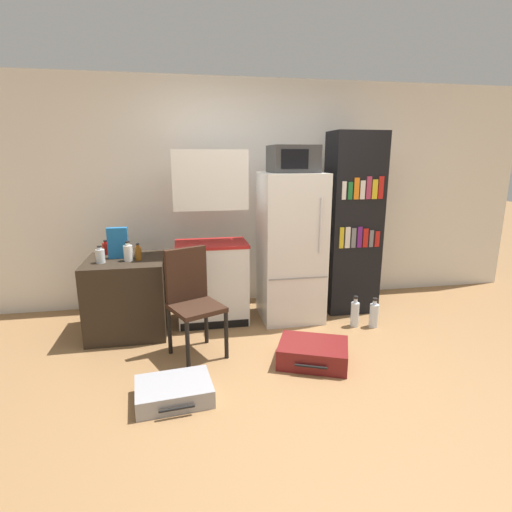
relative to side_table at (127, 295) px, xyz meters
The scene contains 17 objects.
ground_plane 1.93m from the side_table, 40.85° to the right, with size 24.00×24.00×0.00m, color olive.
wall_back 2.02m from the side_table, 24.94° to the left, with size 6.40×0.10×2.56m.
side_table is the anchor object (origin of this frame).
kitchen_hutch 0.96m from the side_table, ahead, with size 0.74×0.49×1.78m.
refrigerator 1.73m from the side_table, ahead, with size 0.63×0.63×1.55m.
microwave 2.14m from the side_table, ahead, with size 0.46×0.44×0.27m.
bookshelf 2.49m from the side_table, ahead, with size 0.56×0.40×1.97m.
bottle_clear_short 0.50m from the side_table, 150.58° to the right, with size 0.08×0.08×0.16m.
bottle_milk_white 0.46m from the side_table, 55.98° to the right, with size 0.08×0.08×0.19m.
bottle_amber_beer 0.47m from the side_table, 23.81° to the right, with size 0.06×0.06×0.16m.
bottle_ketchup_red 0.53m from the side_table, 131.32° to the left, with size 0.07×0.07×0.15m.
cereal_box 0.53m from the side_table, 133.25° to the left, with size 0.19×0.07×0.30m.
chair 0.86m from the side_table, 42.92° to the right, with size 0.53×0.53×0.94m.
suitcase_large_flat 1.90m from the side_table, 30.87° to the right, with size 0.69×0.62×0.18m.
suitcase_small_flat 1.40m from the side_table, 70.72° to the right, with size 0.57×0.46×0.13m.
water_bottle_front 2.50m from the side_table, ahead, with size 0.09×0.09×0.31m.
water_bottle_middle 2.31m from the side_table, ahead, with size 0.08×0.08×0.33m.
Camera 1 is at (-0.87, -2.67, 1.70)m, focal length 28.00 mm.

